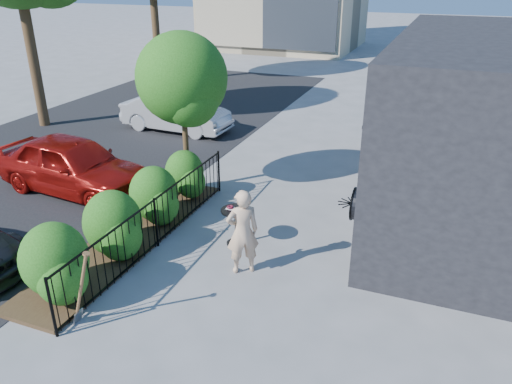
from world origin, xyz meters
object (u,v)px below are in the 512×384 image
at_px(patio_tree, 184,84).
at_px(car_red, 74,165).
at_px(car_silver, 176,113).
at_px(cafe_table, 236,220).
at_px(woman, 243,232).
at_px(shovel, 81,292).

height_order(patio_tree, car_red, patio_tree).
bearing_deg(car_silver, car_red, -175.45).
bearing_deg(cafe_table, woman, -59.71).
height_order(patio_tree, car_silver, patio_tree).
height_order(cafe_table, woman, woman).
relative_size(woman, shovel, 1.16).
bearing_deg(shovel, woman, 53.56).
relative_size(patio_tree, woman, 2.33).
height_order(cafe_table, shovel, shovel).
xyz_separation_m(patio_tree, car_silver, (-2.91, 4.44, -2.12)).
distance_m(patio_tree, shovel, 5.85).
relative_size(woman, car_silver, 0.43).
height_order(patio_tree, woman, patio_tree).
relative_size(shovel, car_red, 0.34).
bearing_deg(woman, car_silver, -88.01).
xyz_separation_m(shovel, car_red, (-3.67, 4.24, 0.09)).
bearing_deg(car_silver, woman, -140.33).
xyz_separation_m(woman, car_red, (-5.44, 1.85, -0.12)).
bearing_deg(shovel, cafe_table, 69.19).
xyz_separation_m(woman, shovel, (-1.77, -2.40, -0.21)).
height_order(car_red, car_silver, car_red).
bearing_deg(car_red, cafe_table, -94.91).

